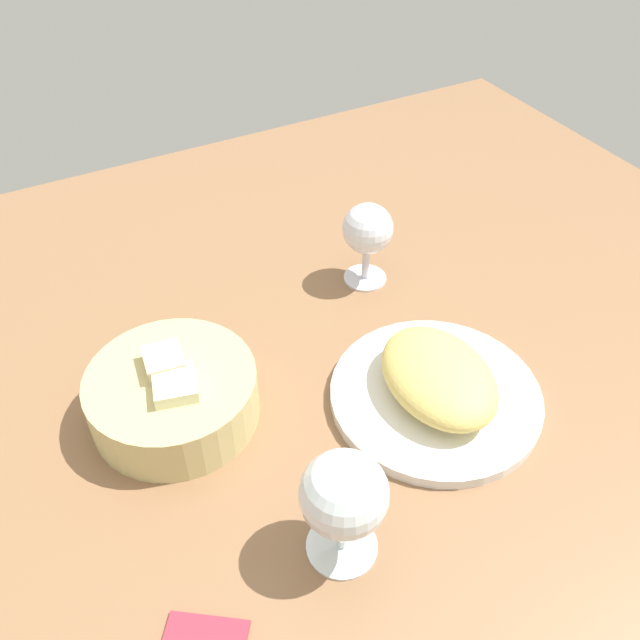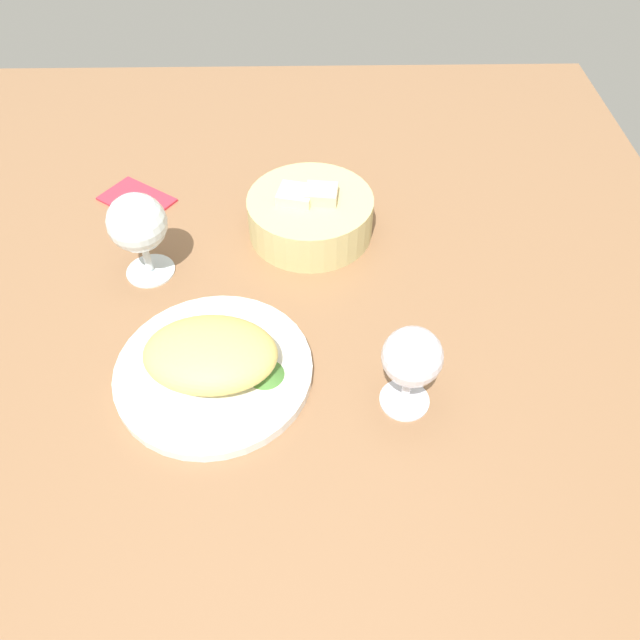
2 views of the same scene
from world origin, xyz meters
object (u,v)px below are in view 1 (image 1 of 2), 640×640
at_px(plate, 435,396).
at_px(wine_glass_far, 344,498).
at_px(wine_glass_near, 368,232).
at_px(bread_basket, 173,395).

relative_size(plate, wine_glass_far, 1.87).
distance_m(plate, wine_glass_near, 0.24).
height_order(plate, wine_glass_near, wine_glass_near).
relative_size(bread_basket, wine_glass_far, 1.44).
bearing_deg(plate, bread_basket, 65.92).
bearing_deg(wine_glass_near, bread_basket, 109.28).
xyz_separation_m(bread_basket, wine_glass_far, (-0.22, -0.08, 0.05)).
bearing_deg(wine_glass_far, plate, -59.39).
distance_m(bread_basket, wine_glass_near, 0.33).
distance_m(wine_glass_near, wine_glass_far, 0.40).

